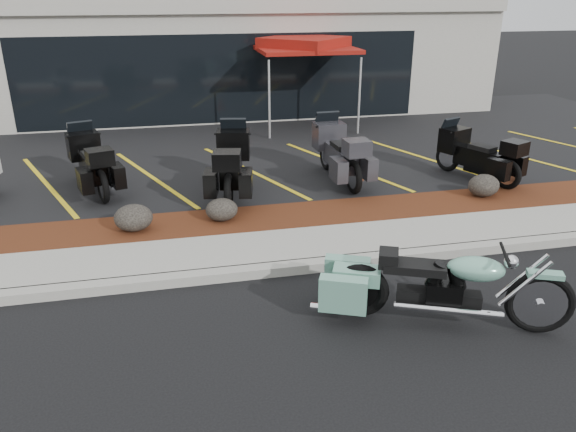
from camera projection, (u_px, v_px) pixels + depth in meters
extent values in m
plane|color=black|center=(314.00, 301.00, 7.84)|extent=(90.00, 90.00, 0.00)
cube|color=gray|center=(299.00, 267.00, 8.63)|extent=(24.00, 0.25, 0.15)
cube|color=gray|center=(289.00, 248.00, 9.26)|extent=(24.00, 1.20, 0.15)
cube|color=#36160C|center=(275.00, 220.00, 10.34)|extent=(24.00, 1.20, 0.16)
cube|color=black|center=(236.00, 145.00, 15.22)|extent=(26.00, 9.60, 0.15)
cube|color=#9C978D|center=(211.00, 49.00, 20.18)|extent=(18.00, 8.00, 4.00)
cube|color=black|center=(224.00, 79.00, 16.78)|extent=(12.00, 0.06, 2.60)
cube|color=#9C978D|center=(221.00, 4.00, 15.95)|extent=(18.00, 0.30, 0.50)
ellipsoid|color=black|center=(133.00, 218.00, 9.62)|extent=(0.66, 0.55, 0.46)
ellipsoid|color=black|center=(222.00, 210.00, 10.05)|extent=(0.58, 0.48, 0.41)
ellipsoid|color=black|center=(484.00, 185.00, 11.21)|extent=(0.63, 0.53, 0.45)
cone|color=#DE4807|center=(238.00, 133.00, 15.22)|extent=(0.30, 0.30, 0.48)
cylinder|color=silver|center=(264.00, 99.00, 15.35)|extent=(0.06, 0.06, 2.12)
cylinder|color=silver|center=(356.00, 97.00, 15.64)|extent=(0.06, 0.06, 2.12)
cylinder|color=silver|center=(257.00, 84.00, 17.73)|extent=(0.06, 0.06, 2.12)
cylinder|color=silver|center=(338.00, 83.00, 18.01)|extent=(0.06, 0.06, 2.12)
cube|color=maroon|center=(304.00, 48.00, 16.23)|extent=(3.02, 3.02, 0.11)
cube|color=maroon|center=(304.00, 43.00, 16.17)|extent=(2.86, 2.86, 0.32)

